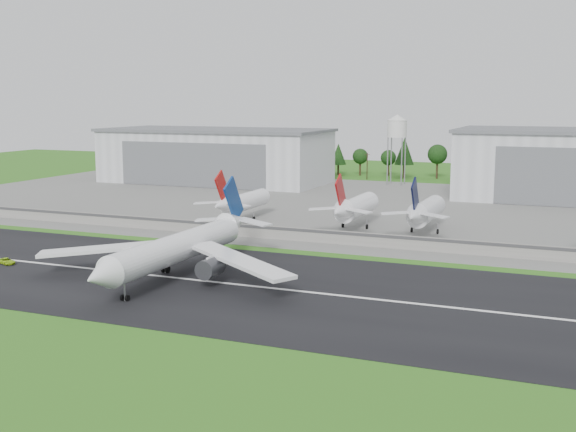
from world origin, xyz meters
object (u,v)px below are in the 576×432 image
at_px(ground_vehicle, 7,261).
at_px(parked_jet_red_b, 354,207).
at_px(parked_jet_navy, 424,212).
at_px(parked_jet_red_a, 241,202).
at_px(main_airliner, 175,255).

bearing_deg(ground_vehicle, parked_jet_red_b, -20.46).
xyz_separation_m(parked_jet_red_b, parked_jet_navy, (19.57, -0.00, -0.00)).
height_order(parked_jet_red_a, parked_jet_navy, parked_jet_navy).
bearing_deg(parked_jet_red_a, parked_jet_navy, 0.05).
xyz_separation_m(ground_vehicle, parked_jet_red_a, (22.72, 69.92, 5.13)).
bearing_deg(parked_jet_red_a, ground_vehicle, -108.00).
distance_m(parked_jet_red_a, parked_jet_navy, 54.18).
bearing_deg(parked_jet_red_b, parked_jet_navy, -0.00).
xyz_separation_m(ground_vehicle, parked_jet_red_b, (57.33, 69.98, 5.42)).
relative_size(main_airliner, parked_jet_red_a, 1.89).
bearing_deg(main_airliner, parked_jet_red_b, -103.36).
bearing_deg(parked_jet_red_b, parked_jet_red_a, -179.91).
bearing_deg(main_airliner, parked_jet_navy, -117.85).
relative_size(main_airliner, parked_jet_navy, 1.89).
distance_m(parked_jet_red_b, parked_jet_navy, 19.57).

